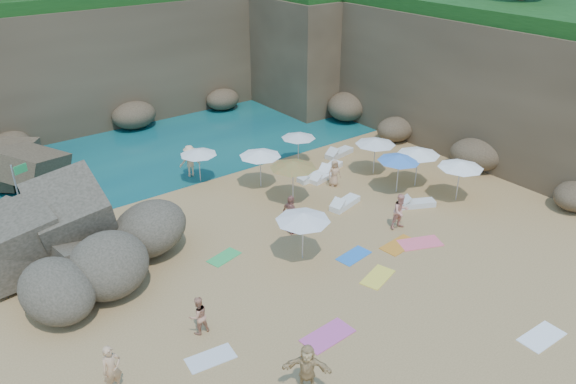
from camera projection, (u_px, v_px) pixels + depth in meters
ground at (293, 274)px, 23.32m from camera, size 120.00×120.00×0.00m
seawater at (64, 100)px, 44.69m from camera, size 120.00×120.00×0.00m
cliff_back at (104, 58)px, 40.42m from camera, size 44.00×8.00×8.00m
cliff_right at (445, 70)px, 37.49m from camera, size 8.00×30.00×8.00m
cliff_corner at (309, 43)px, 44.96m from camera, size 10.00×12.00×8.00m
rock_outcrop at (73, 282)px, 22.81m from camera, size 9.21×7.77×3.19m
flag_pole at (20, 190)px, 25.24m from camera, size 0.68×0.24×3.52m
parasol_0 at (198, 152)px, 30.53m from camera, size 2.03×2.03×1.92m
parasol_1 at (298, 135)px, 32.80m from camera, size 2.02×2.02×1.91m
parasol_2 at (260, 153)px, 29.85m from camera, size 2.27×2.27×2.14m
parasol_3 at (376, 141)px, 31.38m from camera, size 2.26×2.26×2.14m
parasol_4 at (455, 121)px, 34.51m from camera, size 2.26×2.26×2.14m
parasol_6 at (293, 164)px, 28.23m from camera, size 2.40×2.40×2.27m
parasol_8 at (419, 152)px, 29.94m from camera, size 2.31×2.31×2.19m
parasol_9 at (303, 217)px, 23.48m from camera, size 2.36×2.36×2.23m
parasol_10 at (399, 158)px, 29.27m from camera, size 2.28×2.28×2.16m
parasol_11 at (461, 164)px, 28.42m from camera, size 2.31×2.31×2.18m
lounger_0 at (322, 178)px, 31.42m from camera, size 1.77×0.94×0.26m
lounger_1 at (339, 153)px, 34.53m from camera, size 2.10×1.01×0.31m
lounger_2 at (330, 169)px, 32.48m from camera, size 2.06×1.34×0.30m
lounger_3 at (313, 177)px, 31.46m from camera, size 1.85×0.67×0.29m
lounger_4 at (417, 204)px, 28.61m from camera, size 1.95×1.39×0.29m
lounger_5 at (345, 203)px, 28.61m from camera, size 2.02×1.09×0.30m
towel_1 at (328, 336)px, 19.89m from camera, size 1.97×1.06×0.03m
towel_5 at (211, 358)px, 18.89m from camera, size 1.72×1.02×0.03m
towel_8 at (354, 256)px, 24.51m from camera, size 1.68×1.01×0.03m
towel_9 at (420, 243)px, 25.45m from camera, size 2.15×1.63×0.03m
towel_10 at (399, 245)px, 25.30m from camera, size 1.90×1.09×0.03m
towel_11 at (224, 257)px, 24.41m from camera, size 1.62×1.08×0.03m
towel_12 at (378, 277)px, 23.09m from camera, size 1.83×1.30×0.03m
towel_13 at (542, 337)px, 19.84m from camera, size 1.79×0.94×0.03m
person_stand_0 at (112, 369)px, 17.27m from camera, size 0.67×0.48×1.73m
person_stand_1 at (198, 316)px, 19.75m from camera, size 0.73×0.57×1.49m
person_stand_2 at (190, 161)px, 31.55m from camera, size 1.27×0.76×1.84m
person_stand_3 at (291, 215)px, 25.84m from camera, size 0.52×1.16×1.94m
person_stand_4 at (334, 173)px, 30.50m from camera, size 0.81×0.59×1.49m
person_stand_5 at (27, 258)px, 22.81m from camera, size 1.64×0.75×1.70m
person_lie_3 at (307, 383)px, 17.63m from camera, size 2.27×2.27×0.44m
person_lie_5 at (399, 222)px, 26.53m from camera, size 1.16×1.87×0.66m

